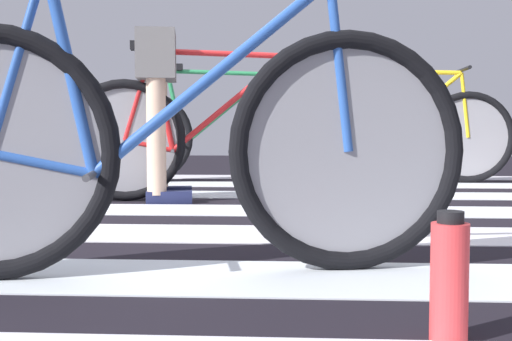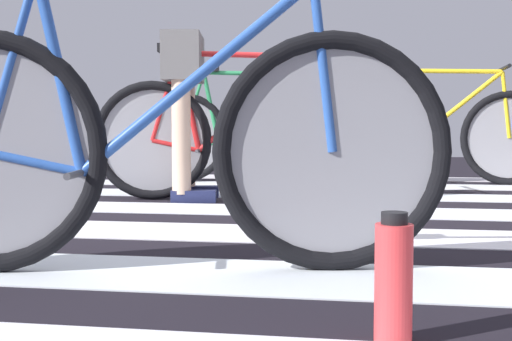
{
  "view_description": "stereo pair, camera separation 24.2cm",
  "coord_description": "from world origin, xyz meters",
  "px_view_note": "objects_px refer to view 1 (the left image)",
  "views": [
    {
      "loc": [
        0.27,
        -3.16,
        0.44
      ],
      "look_at": [
        0.13,
        -0.81,
        0.29
      ],
      "focal_mm": 45.01,
      "sensor_mm": 36.0,
      "label": 1
    },
    {
      "loc": [
        0.51,
        -3.16,
        0.44
      ],
      "look_at": [
        0.13,
        -0.81,
        0.29
      ],
      "focal_mm": 45.01,
      "sensor_mm": 36.0,
      "label": 2
    }
  ],
  "objects_px": {
    "cyclist_2_of_4": "(158,92)",
    "water_bottle": "(449,279)",
    "bicycle_4_of_4": "(401,134)",
    "bicycle_3_of_4": "(212,134)",
    "bicycle_1_of_4": "(174,143)",
    "bicycle_2_of_4": "(211,135)"
  },
  "relations": [
    {
      "from": "bicycle_1_of_4",
      "to": "bicycle_3_of_4",
      "type": "relative_size",
      "value": 0.99
    },
    {
      "from": "bicycle_2_of_4",
      "to": "bicycle_4_of_4",
      "type": "bearing_deg",
      "value": 35.05
    },
    {
      "from": "bicycle_2_of_4",
      "to": "water_bottle",
      "type": "height_order",
      "value": "bicycle_2_of_4"
    },
    {
      "from": "bicycle_1_of_4",
      "to": "bicycle_2_of_4",
      "type": "bearing_deg",
      "value": 83.32
    },
    {
      "from": "cyclist_2_of_4",
      "to": "bicycle_4_of_4",
      "type": "xyz_separation_m",
      "value": [
        1.64,
        1.36,
        -0.25
      ]
    },
    {
      "from": "bicycle_3_of_4",
      "to": "bicycle_4_of_4",
      "type": "relative_size",
      "value": 1.0
    },
    {
      "from": "cyclist_2_of_4",
      "to": "water_bottle",
      "type": "distance_m",
      "value": 2.74
    },
    {
      "from": "bicycle_1_of_4",
      "to": "water_bottle",
      "type": "height_order",
      "value": "bicycle_1_of_4"
    },
    {
      "from": "bicycle_3_of_4",
      "to": "water_bottle",
      "type": "relative_size",
      "value": 6.59
    },
    {
      "from": "bicycle_2_of_4",
      "to": "water_bottle",
      "type": "bearing_deg",
      "value": -81.68
    },
    {
      "from": "cyclist_2_of_4",
      "to": "bicycle_4_of_4",
      "type": "relative_size",
      "value": 0.57
    },
    {
      "from": "bicycle_2_of_4",
      "to": "cyclist_2_of_4",
      "type": "relative_size",
      "value": 1.74
    },
    {
      "from": "bicycle_1_of_4",
      "to": "bicycle_4_of_4",
      "type": "distance_m",
      "value": 3.49
    },
    {
      "from": "bicycle_2_of_4",
      "to": "bicycle_4_of_4",
      "type": "relative_size",
      "value": 0.99
    },
    {
      "from": "bicycle_4_of_4",
      "to": "water_bottle",
      "type": "height_order",
      "value": "bicycle_4_of_4"
    },
    {
      "from": "bicycle_2_of_4",
      "to": "cyclist_2_of_4",
      "type": "xyz_separation_m",
      "value": [
        -0.31,
        -0.05,
        0.25
      ]
    },
    {
      "from": "cyclist_2_of_4",
      "to": "water_bottle",
      "type": "relative_size",
      "value": 3.77
    },
    {
      "from": "bicycle_1_of_4",
      "to": "bicycle_4_of_4",
      "type": "bearing_deg",
      "value": 59.15
    },
    {
      "from": "bicycle_3_of_4",
      "to": "bicycle_2_of_4",
      "type": "bearing_deg",
      "value": -90.29
    },
    {
      "from": "bicycle_2_of_4",
      "to": "bicycle_4_of_4",
      "type": "height_order",
      "value": "same"
    },
    {
      "from": "bicycle_4_of_4",
      "to": "water_bottle",
      "type": "xyz_separation_m",
      "value": [
        -0.53,
        -3.82,
        -0.26
      ]
    },
    {
      "from": "cyclist_2_of_4",
      "to": "bicycle_2_of_4",
      "type": "bearing_deg",
      "value": 0.0
    }
  ]
}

